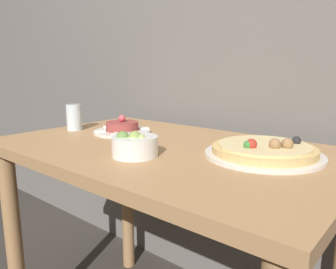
# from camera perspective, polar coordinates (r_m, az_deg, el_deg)

# --- Properties ---
(back_wall) EXTENTS (8.00, 0.05, 2.60)m
(back_wall) POSITION_cam_1_polar(r_m,az_deg,el_deg) (1.45, 12.57, 21.82)
(back_wall) COLOR slate
(back_wall) RESTS_ON ground_plane
(dining_table) EXTENTS (1.12, 0.70, 0.79)m
(dining_table) POSITION_cam_1_polar(r_m,az_deg,el_deg) (1.10, -0.61, -8.45)
(dining_table) COLOR #AD7F51
(dining_table) RESTS_ON ground_plane
(pizza_plate) EXTENTS (0.33, 0.33, 0.06)m
(pizza_plate) POSITION_cam_1_polar(r_m,az_deg,el_deg) (0.97, 16.38, -2.72)
(pizza_plate) COLOR silver
(pizza_plate) RESTS_ON dining_table
(tartare_plate) EXTENTS (0.22, 0.22, 0.07)m
(tartare_plate) POSITION_cam_1_polar(r_m,az_deg,el_deg) (1.28, -7.97, 1.03)
(tartare_plate) COLOR silver
(tartare_plate) RESTS_ON dining_table
(small_bowl) EXTENTS (0.13, 0.13, 0.07)m
(small_bowl) POSITION_cam_1_polar(r_m,az_deg,el_deg) (0.94, -5.84, -1.86)
(small_bowl) COLOR white
(small_bowl) RESTS_ON dining_table
(drinking_glass) EXTENTS (0.06, 0.06, 0.10)m
(drinking_glass) POSITION_cam_1_polar(r_m,az_deg,el_deg) (1.38, -16.04, 2.90)
(drinking_glass) COLOR silver
(drinking_glass) RESTS_ON dining_table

